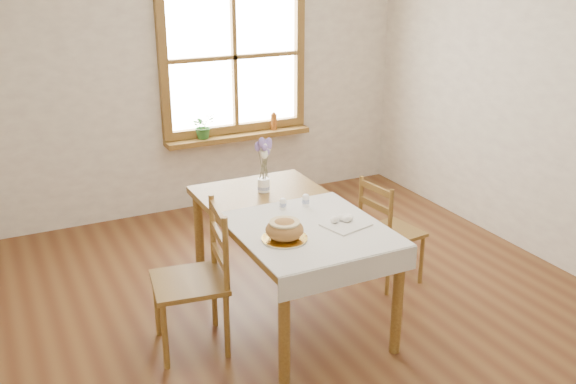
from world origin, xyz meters
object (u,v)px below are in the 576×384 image
chair_right (392,230)px  bread_plate (285,239)px  dining_table (288,225)px  chair_left (189,280)px  flower_vase (264,186)px

chair_right → bread_plate: 1.26m
dining_table → chair_left: bearing=-171.7°
flower_vase → bread_plate: bearing=-105.8°
chair_left → chair_right: size_ratio=1.14×
chair_right → flower_vase: flower_vase is taller
chair_right → bread_plate: (-1.12, -0.46, 0.35)m
chair_right → bread_plate: chair_right is taller
flower_vase → chair_right: bearing=-22.1°
dining_table → flower_vase: bearing=87.9°
bread_plate → flower_vase: bearing=74.2°
chair_right → flower_vase: bearing=61.3°
chair_right → flower_vase: 1.03m
chair_left → chair_right: chair_left is taller
chair_left → bread_plate: size_ratio=3.52×
bread_plate → dining_table: bearing=61.0°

